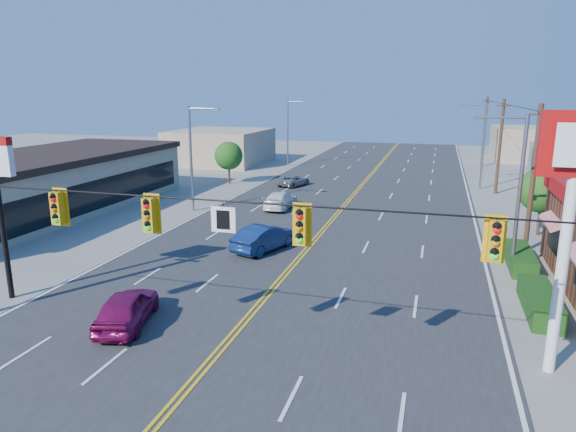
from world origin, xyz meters
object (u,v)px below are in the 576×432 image
(car_blue, at_px, (265,238))
(car_silver, at_px, (294,181))
(car_magenta, at_px, (127,309))
(car_white, at_px, (280,201))
(kfc_pylon, at_px, (572,192))
(signal_span, at_px, (183,235))

(car_blue, relative_size, car_silver, 1.19)
(car_magenta, bearing_deg, car_blue, -115.75)
(car_blue, xyz_separation_m, car_white, (-2.39, 10.66, -0.09))
(car_blue, height_order, car_silver, car_blue)
(kfc_pylon, distance_m, car_blue, 17.36)
(kfc_pylon, bearing_deg, car_white, 127.47)
(car_magenta, height_order, car_white, car_magenta)
(kfc_pylon, relative_size, car_blue, 1.88)
(signal_span, bearing_deg, car_blue, 99.00)
(car_blue, xyz_separation_m, car_silver, (-4.02, 20.39, -0.22))
(car_white, bearing_deg, car_blue, 101.75)
(kfc_pylon, height_order, car_blue, kfc_pylon)
(car_white, height_order, car_silver, car_white)
(signal_span, bearing_deg, kfc_pylon, 19.78)
(car_silver, bearing_deg, kfc_pylon, 137.90)
(car_magenta, relative_size, car_blue, 0.91)
(kfc_pylon, height_order, car_silver, kfc_pylon)
(kfc_pylon, distance_m, car_silver, 35.26)
(car_magenta, xyz_separation_m, car_white, (-0.35, 21.50, -0.05))
(signal_span, relative_size, kfc_pylon, 2.86)
(signal_span, height_order, car_magenta, signal_span)
(signal_span, distance_m, car_white, 25.26)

